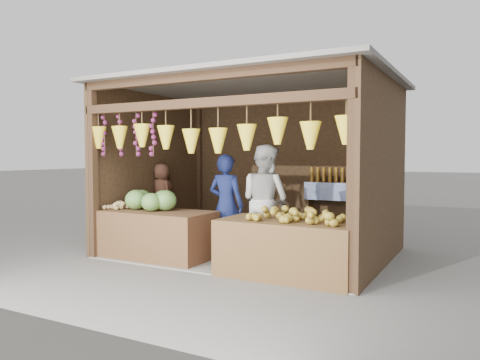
# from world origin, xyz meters

# --- Properties ---
(ground) EXTENTS (80.00, 80.00, 0.00)m
(ground) POSITION_xyz_m (0.00, 0.00, 0.00)
(ground) COLOR #514F49
(ground) RESTS_ON ground
(stall_structure) EXTENTS (4.30, 3.30, 2.66)m
(stall_structure) POSITION_xyz_m (-0.03, -0.04, 1.67)
(stall_structure) COLOR slate
(stall_structure) RESTS_ON ground
(back_shelf) EXTENTS (1.25, 0.32, 1.32)m
(back_shelf) POSITION_xyz_m (1.05, 1.28, 0.87)
(back_shelf) COLOR #382314
(back_shelf) RESTS_ON ground
(counter_left) EXTENTS (1.73, 0.85, 0.71)m
(counter_left) POSITION_xyz_m (-1.11, -1.02, 0.35)
(counter_left) COLOR #4D2D19
(counter_left) RESTS_ON ground
(counter_right) EXTENTS (1.75, 0.85, 0.71)m
(counter_right) POSITION_xyz_m (1.05, -1.09, 0.36)
(counter_right) COLOR #52311B
(counter_right) RESTS_ON ground
(stool) EXTENTS (0.35, 0.35, 0.33)m
(stool) POSITION_xyz_m (-1.83, 0.07, 0.17)
(stool) COLOR black
(stool) RESTS_ON ground
(man_standing) EXTENTS (0.57, 0.38, 1.55)m
(man_standing) POSITION_xyz_m (-0.26, -0.39, 0.77)
(man_standing) COLOR #121A46
(man_standing) RESTS_ON ground
(woman_standing) EXTENTS (0.98, 0.86, 1.69)m
(woman_standing) POSITION_xyz_m (0.27, -0.13, 0.85)
(woman_standing) COLOR silver
(woman_standing) RESTS_ON ground
(vendor_seated) EXTENTS (0.61, 0.50, 1.06)m
(vendor_seated) POSITION_xyz_m (-1.83, 0.07, 0.86)
(vendor_seated) COLOR #553022
(vendor_seated) RESTS_ON stool
(melon_pile) EXTENTS (1.00, 0.50, 0.32)m
(melon_pile) POSITION_xyz_m (-1.21, -0.95, 0.87)
(melon_pile) COLOR #215015
(melon_pile) RESTS_ON counter_left
(tanfruit_pile) EXTENTS (0.34, 0.40, 0.13)m
(tanfruit_pile) POSITION_xyz_m (-1.77, -1.11, 0.77)
(tanfruit_pile) COLOR olive
(tanfruit_pile) RESTS_ON counter_left
(mango_pile) EXTENTS (1.40, 0.64, 0.22)m
(mango_pile) POSITION_xyz_m (1.13, -1.11, 0.82)
(mango_pile) COLOR #A95816
(mango_pile) RESTS_ON counter_right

